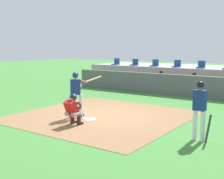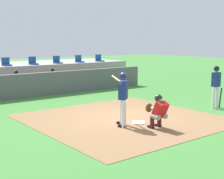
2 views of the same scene
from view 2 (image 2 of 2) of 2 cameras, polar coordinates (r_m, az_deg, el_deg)
ground_plane at (r=12.00m, az=2.07°, el=-5.12°), size 80.00×80.00×0.00m
dirt_infield at (r=12.00m, az=2.07°, el=-5.09°), size 6.40×6.40×0.01m
home_plate at (r=11.41m, az=4.67°, el=-5.74°), size 0.62×0.62×0.02m
batter_at_plate at (r=10.79m, az=1.88°, el=-1.05°), size 0.69×1.37×1.80m
catcher_crouched at (r=10.65m, az=7.99°, el=-3.59°), size 0.49×1.88×1.13m
on_deck_batter at (r=14.37m, az=17.67°, el=0.89°), size 0.58×0.23×1.79m
dugout_wall at (r=17.29m, az=-11.94°, el=0.94°), size 13.00×0.30×1.20m
dugout_bench at (r=18.24m, az=-13.29°, el=0.09°), size 11.80×0.44×0.45m
dugout_player_0 at (r=17.64m, az=-16.14°, el=1.18°), size 0.49×0.70×1.30m
dugout_player_1 at (r=18.51m, az=-10.11°, el=1.72°), size 0.49×0.70×1.30m
stands_platform at (r=21.29m, az=-17.19°, el=2.41°), size 15.00×4.40×1.40m
stadium_seat_3 at (r=19.52m, az=-17.92°, el=4.32°), size 0.46×0.46×0.48m
stadium_seat_4 at (r=20.14m, az=-13.57°, el=4.61°), size 0.46×0.46×0.48m
stadium_seat_5 at (r=20.86m, az=-9.50°, el=4.86°), size 0.46×0.46×0.48m
stadium_seat_6 at (r=21.69m, az=-5.72°, el=5.07°), size 0.46×0.46×0.48m
stadium_seat_7 at (r=22.59m, az=-2.22°, el=5.24°), size 0.46×0.46×0.48m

